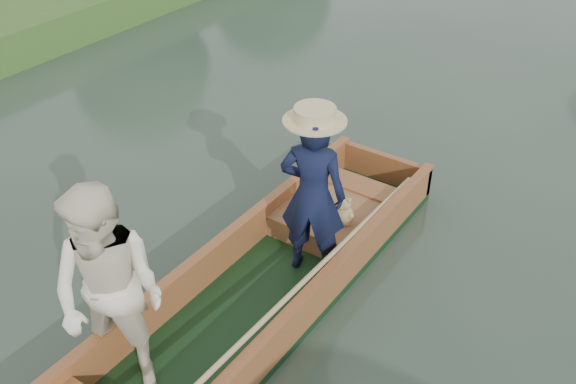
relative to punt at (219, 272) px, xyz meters
The scene contains 2 objects.
ground 0.65m from the punt, 66.54° to the left, with size 120.00×120.00×0.00m, color #283D30.
punt is the anchor object (origin of this frame).
Camera 1 is at (2.53, -3.08, 4.00)m, focal length 40.00 mm.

